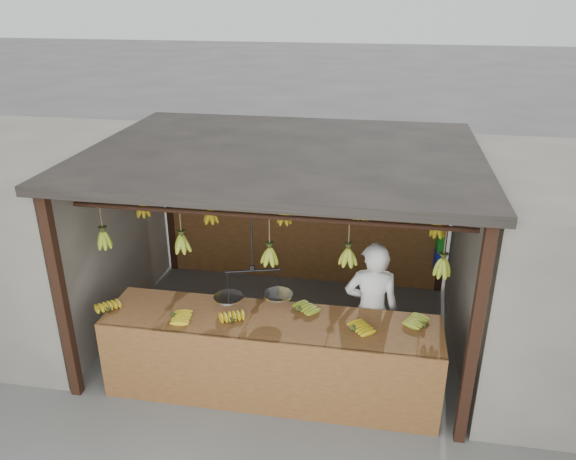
# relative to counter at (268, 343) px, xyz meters

# --- Properties ---
(ground) EXTENTS (80.00, 80.00, 0.00)m
(ground) POSITION_rel_counter_xyz_m (-0.06, 1.23, -0.71)
(ground) COLOR #5B5B57
(stall) EXTENTS (4.30, 3.30, 2.40)m
(stall) POSITION_rel_counter_xyz_m (-0.06, 1.56, 1.27)
(stall) COLOR black
(stall) RESTS_ON ground
(neighbor_left) EXTENTS (3.00, 3.00, 2.30)m
(neighbor_left) POSITION_rel_counter_xyz_m (-3.66, 1.23, 0.44)
(neighbor_left) COLOR slate
(neighbor_left) RESTS_ON ground
(counter) EXTENTS (3.58, 0.79, 0.96)m
(counter) POSITION_rel_counter_xyz_m (0.00, 0.00, 0.00)
(counter) COLOR brown
(counter) RESTS_ON ground
(hanging_bananas) EXTENTS (3.62, 2.21, 0.39)m
(hanging_bananas) POSITION_rel_counter_xyz_m (-0.06, 1.24, 0.90)
(hanging_bananas) COLOR #92A523
(hanging_bananas) RESTS_ON ground
(balance_scale) EXTENTS (0.79, 0.44, 0.92)m
(balance_scale) POSITION_rel_counter_xyz_m (-0.20, 0.23, 0.44)
(balance_scale) COLOR black
(balance_scale) RESTS_ON ground
(vendor) EXTENTS (0.62, 0.44, 1.62)m
(vendor) POSITION_rel_counter_xyz_m (1.01, 0.63, 0.10)
(vendor) COLOR white
(vendor) RESTS_ON ground
(bag_bundles) EXTENTS (0.08, 0.26, 1.30)m
(bag_bundles) POSITION_rel_counter_xyz_m (1.88, 2.58, 0.31)
(bag_bundles) COLOR yellow
(bag_bundles) RESTS_ON ground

